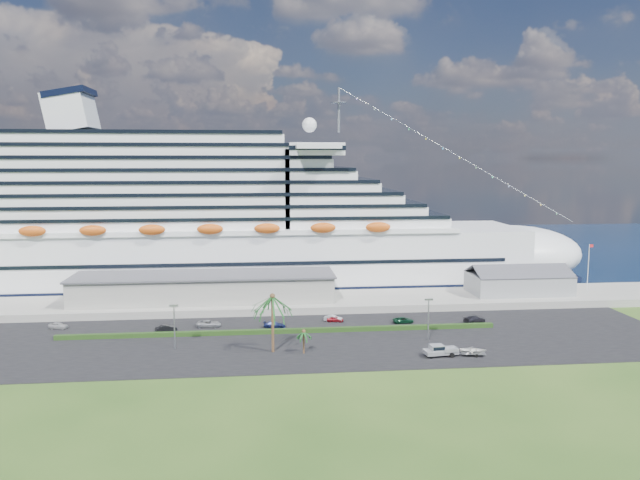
{
  "coord_description": "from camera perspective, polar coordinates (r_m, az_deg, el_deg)",
  "views": [
    {
      "loc": [
        -12.89,
        -106.02,
        35.04
      ],
      "look_at": [
        1.33,
        30.0,
        17.11
      ],
      "focal_mm": 35.0,
      "sensor_mm": 36.0,
      "label": 1
    }
  ],
  "objects": [
    {
      "name": "water",
      "position": [
        238.95,
        -2.81,
        -0.97
      ],
      "size": [
        420.0,
        160.0,
        0.02
      ],
      "primitive_type": "cube",
      "color": "black",
      "rests_on": "ground"
    },
    {
      "name": "boat_trailer",
      "position": [
        115.75,
        13.85,
        -9.79
      ],
      "size": [
        5.51,
        4.06,
        1.53
      ],
      "color": "gray",
      "rests_on": "asphalt_lot"
    },
    {
      "name": "pickup_truck",
      "position": [
        114.36,
        10.94,
        -9.85
      ],
      "size": [
        6.17,
        2.86,
        2.1
      ],
      "color": "black",
      "rests_on": "asphalt_lot"
    },
    {
      "name": "lamp_post_right",
      "position": [
        122.32,
        9.89,
        -6.7
      ],
      "size": [
        1.6,
        0.35,
        8.27
      ],
      "color": "gray",
      "rests_on": "asphalt_lot"
    },
    {
      "name": "parked_car_3",
      "position": [
        130.97,
        -4.16,
        -7.71
      ],
      "size": [
        4.9,
        2.67,
        1.35
      ],
      "primitive_type": "imported",
      "rotation": [
        0.0,
        0.0,
        1.39
      ],
      "color": "#151D4A",
      "rests_on": "asphalt_lot"
    },
    {
      "name": "ground",
      "position": [
        112.4,
        0.93,
        -10.7
      ],
      "size": [
        420.0,
        420.0,
        0.0
      ],
      "primitive_type": "plane",
      "color": "#274818",
      "rests_on": "ground"
    },
    {
      "name": "parked_car_7",
      "position": [
        138.5,
        13.94,
        -7.03
      ],
      "size": [
        5.72,
        4.18,
        1.54
      ],
      "primitive_type": "imported",
      "rotation": [
        0.0,
        0.0,
        2.0
      ],
      "color": "black",
      "rests_on": "asphalt_lot"
    },
    {
      "name": "lamp_post_left",
      "position": [
        118.78,
        -13.18,
        -7.21
      ],
      "size": [
        1.6,
        0.35,
        8.27
      ],
      "color": "gray",
      "rests_on": "asphalt_lot"
    },
    {
      "name": "asphalt_lot",
      "position": [
        122.81,
        0.31,
        -9.08
      ],
      "size": [
        140.0,
        38.0,
        0.12
      ],
      "primitive_type": "cube",
      "color": "black",
      "rests_on": "ground"
    },
    {
      "name": "flagpole",
      "position": [
        170.05,
        23.33,
        -2.21
      ],
      "size": [
        1.08,
        0.16,
        12.0
      ],
      "color": "silver",
      "rests_on": "wharf"
    },
    {
      "name": "hedge",
      "position": [
        126.89,
        -3.57,
        -8.31
      ],
      "size": [
        88.0,
        1.1,
        0.9
      ],
      "primitive_type": "cube",
      "color": "black",
      "rests_on": "asphalt_lot"
    },
    {
      "name": "terminal_building",
      "position": [
        149.56,
        -10.52,
        -4.24
      ],
      "size": [
        61.0,
        15.0,
        6.3
      ],
      "color": "gray",
      "rests_on": "wharf"
    },
    {
      "name": "parked_car_0",
      "position": [
        140.66,
        -22.81,
        -7.22
      ],
      "size": [
        4.16,
        2.38,
        1.33
      ],
      "primitive_type": "imported",
      "rotation": [
        0.0,
        0.0,
        1.35
      ],
      "color": "#B2B2B4",
      "rests_on": "asphalt_lot"
    },
    {
      "name": "parked_car_6",
      "position": [
        135.45,
        7.63,
        -7.27
      ],
      "size": [
        4.56,
        2.24,
        1.24
      ],
      "primitive_type": "imported",
      "rotation": [
        0.0,
        0.0,
        1.61
      ],
      "color": "#0D3520",
      "rests_on": "asphalt_lot"
    },
    {
      "name": "palm_tall",
      "position": [
        113.05,
        -4.37,
        -5.77
      ],
      "size": [
        8.82,
        8.82,
        11.13
      ],
      "color": "#47301E",
      "rests_on": "ground"
    },
    {
      "name": "wharf",
      "position": [
        150.51,
        -0.9,
        -5.64
      ],
      "size": [
        240.0,
        20.0,
        1.8
      ],
      "primitive_type": "cube",
      "color": "gray",
      "rests_on": "ground"
    },
    {
      "name": "parked_car_5",
      "position": [
        135.51,
        1.22,
        -7.18
      ],
      "size": [
        4.23,
        2.58,
        1.32
      ],
      "primitive_type": "imported",
      "rotation": [
        0.0,
        0.0,
        1.25
      ],
      "color": "#B8BAC0",
      "rests_on": "asphalt_lot"
    },
    {
      "name": "cruise_ship",
      "position": [
        171.22,
        -8.83,
        1.23
      ],
      "size": [
        191.0,
        38.0,
        54.0
      ],
      "color": "silver",
      "rests_on": "ground"
    },
    {
      "name": "palm_short",
      "position": [
        113.27,
        -1.5,
        -8.62
      ],
      "size": [
        3.53,
        3.53,
        4.56
      ],
      "color": "#47301E",
      "rests_on": "ground"
    },
    {
      "name": "parked_car_1",
      "position": [
        131.32,
        -13.91,
        -7.86
      ],
      "size": [
        4.55,
        3.09,
        1.42
      ],
      "primitive_type": "imported",
      "rotation": [
        0.0,
        0.0,
        1.98
      ],
      "color": "black",
      "rests_on": "asphalt_lot"
    },
    {
      "name": "parked_car_2",
      "position": [
        133.1,
        -10.13,
        -7.55
      ],
      "size": [
        5.19,
        2.64,
        1.41
      ],
      "primitive_type": "imported",
      "rotation": [
        0.0,
        0.0,
        1.51
      ],
      "color": "#989AA0",
      "rests_on": "asphalt_lot"
    },
    {
      "name": "port_shed",
      "position": [
        162.7,
        17.7,
        -3.75
      ],
      "size": [
        24.0,
        12.31,
        7.37
      ],
      "color": "gray",
      "rests_on": "wharf"
    },
    {
      "name": "parked_car_4",
      "position": [
        135.24,
        1.39,
        -7.23
      ],
      "size": [
        3.83,
        2.06,
        1.24
      ],
      "primitive_type": "imported",
      "rotation": [
        0.0,
        0.0,
        1.4
      ],
      "color": "maroon",
      "rests_on": "asphalt_lot"
    }
  ]
}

